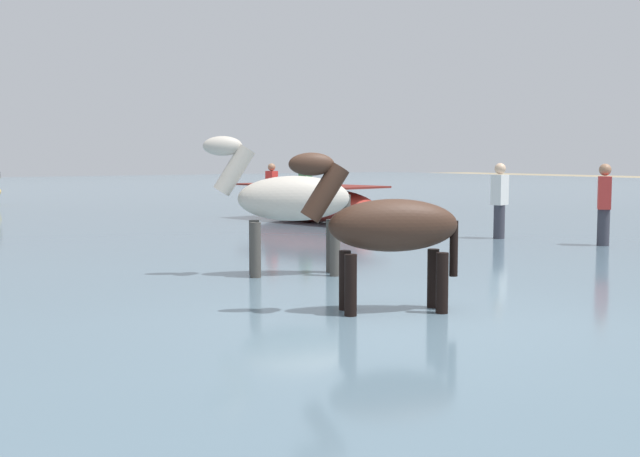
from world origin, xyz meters
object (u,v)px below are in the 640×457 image
person_wading_mid (604,210)px  horse_lead_pinto (288,202)px  boat_distant_west (309,203)px  person_onlooker_left (499,206)px  horse_trailing_dark_bay (386,230)px

person_wading_mid → horse_lead_pinto: bearing=178.7°
boat_distant_west → person_onlooker_left: bearing=-83.3°
horse_lead_pinto → person_wading_mid: size_ratio=1.22×
person_onlooker_left → person_wading_mid: bearing=-72.7°
horse_trailing_dark_bay → person_onlooker_left: horse_trailing_dark_bay is taller
horse_lead_pinto → boat_distant_west: (4.92, 6.90, -0.49)m
horse_lead_pinto → person_wading_mid: (6.09, -0.14, -0.31)m
horse_lead_pinto → horse_trailing_dark_bay: horse_lead_pinto is taller
boat_distant_west → person_wading_mid: (1.17, -7.04, 0.17)m
boat_distant_west → horse_trailing_dark_bay: bearing=-119.9°
person_onlooker_left → person_wading_mid: 1.87m
boat_distant_west → person_wading_mid: size_ratio=2.54×
person_onlooker_left → person_wading_mid: (0.56, -1.79, 0.00)m
horse_lead_pinto → person_onlooker_left: (5.53, 1.65, -0.31)m
horse_lead_pinto → horse_trailing_dark_bay: 2.62m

